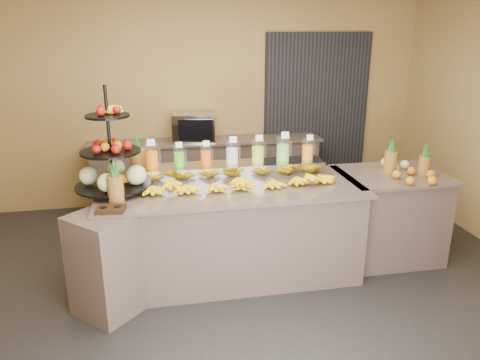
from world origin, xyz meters
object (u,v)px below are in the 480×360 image
object	(u,v)px
right_fruit_pile	(410,170)
oven_warmer	(194,127)
condiment_caddy	(111,209)
fruit_stand	(117,165)
banana_heap	(241,181)
pitcher_tray	(232,171)

from	to	relation	value
right_fruit_pile	oven_warmer	size ratio (longest dim) A/B	0.82
condiment_caddy	fruit_stand	bearing A→B (deg)	85.12
right_fruit_pile	oven_warmer	distance (m)	2.81
banana_heap	condiment_caddy	bearing A→B (deg)	-162.25
fruit_stand	condiment_caddy	xyz separation A→B (m)	(-0.04, -0.51, -0.23)
banana_heap	condiment_caddy	distance (m)	1.23
pitcher_tray	condiment_caddy	xyz separation A→B (m)	(-1.14, -0.68, -0.06)
right_fruit_pile	fruit_stand	bearing A→B (deg)	176.95
pitcher_tray	right_fruit_pile	distance (m)	1.78
fruit_stand	pitcher_tray	bearing A→B (deg)	12.06
right_fruit_pile	condiment_caddy	bearing A→B (deg)	-173.01
pitcher_tray	oven_warmer	bearing A→B (deg)	97.27
banana_heap	fruit_stand	size ratio (longest dim) A/B	1.91
pitcher_tray	condiment_caddy	size ratio (longest dim) A/B	8.10
fruit_stand	right_fruit_pile	world-z (taller)	fruit_stand
banana_heap	oven_warmer	distance (m)	2.00
pitcher_tray	condiment_caddy	world-z (taller)	pitcher_tray
banana_heap	oven_warmer	xyz separation A→B (m)	(-0.24, 1.98, 0.12)
fruit_stand	right_fruit_pile	xyz separation A→B (m)	(2.84, -0.15, -0.17)
fruit_stand	condiment_caddy	distance (m)	0.56
banana_heap	condiment_caddy	size ratio (longest dim) A/B	8.10
oven_warmer	right_fruit_pile	bearing A→B (deg)	-37.55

